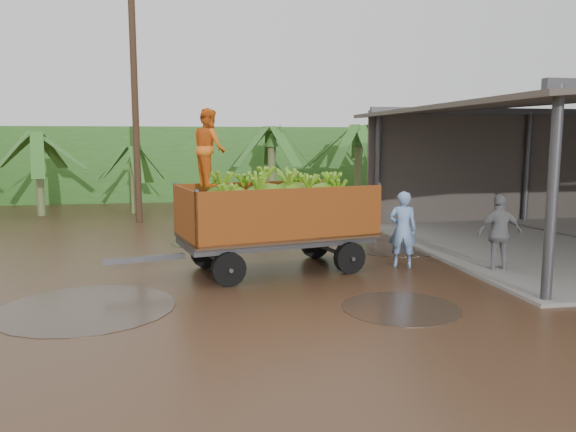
% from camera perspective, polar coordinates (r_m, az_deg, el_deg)
% --- Properties ---
extents(ground, '(100.00, 100.00, 0.00)m').
position_cam_1_polar(ground, '(13.24, -4.64, -5.47)').
color(ground, black).
rests_on(ground, ground).
extents(hedge_north, '(22.00, 3.00, 3.60)m').
position_cam_1_polar(hedge_north, '(28.85, -11.95, 5.26)').
color(hedge_north, '#2D661E').
rests_on(hedge_north, ground).
extents(banana_trailer, '(6.11, 2.98, 3.70)m').
position_cam_1_polar(banana_trailer, '(12.89, -1.42, 0.21)').
color(banana_trailer, '#B7561A').
rests_on(banana_trailer, ground).
extents(man_blue, '(0.76, 0.62, 1.82)m').
position_cam_1_polar(man_blue, '(13.62, 11.56, -1.32)').
color(man_blue, '#779ED9').
rests_on(man_blue, ground).
extents(man_grey, '(1.08, 0.49, 1.81)m').
position_cam_1_polar(man_grey, '(13.66, 20.69, -1.67)').
color(man_grey, gray).
rests_on(man_grey, ground).
extents(utility_pole, '(1.20, 0.24, 8.66)m').
position_cam_1_polar(utility_pole, '(21.13, -15.28, 11.26)').
color(utility_pole, '#47301E').
rests_on(utility_pole, ground).
extents(banana_plants, '(23.83, 20.51, 4.37)m').
position_cam_1_polar(banana_plants, '(19.32, -23.87, 3.68)').
color(banana_plants, '#2D661E').
rests_on(banana_plants, ground).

